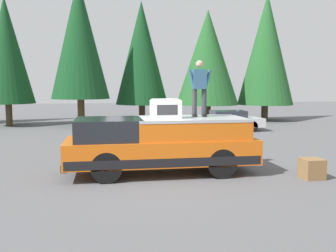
{
  "coord_description": "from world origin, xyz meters",
  "views": [
    {
      "loc": [
        -10.34,
        1.07,
        2.59
      ],
      "look_at": [
        0.91,
        -0.83,
        1.35
      ],
      "focal_mm": 39.88,
      "sensor_mm": 36.0,
      "label": 1
    }
  ],
  "objects_px": {
    "compressor_unit": "(166,109)",
    "pickup_truck": "(161,144)",
    "parked_car_silver": "(227,121)",
    "person_on_truck_bed": "(199,87)",
    "wooden_crate": "(312,169)"
  },
  "relations": [
    {
      "from": "pickup_truck",
      "to": "parked_car_silver",
      "type": "relative_size",
      "value": 1.35
    },
    {
      "from": "person_on_truck_bed",
      "to": "wooden_crate",
      "type": "distance_m",
      "value": 3.97
    },
    {
      "from": "parked_car_silver",
      "to": "wooden_crate",
      "type": "height_order",
      "value": "parked_car_silver"
    },
    {
      "from": "compressor_unit",
      "to": "wooden_crate",
      "type": "relative_size",
      "value": 1.5
    },
    {
      "from": "person_on_truck_bed",
      "to": "parked_car_silver",
      "type": "distance_m",
      "value": 10.46
    },
    {
      "from": "compressor_unit",
      "to": "person_on_truck_bed",
      "type": "xyz_separation_m",
      "value": [
        0.34,
        -1.09,
        0.62
      ]
    },
    {
      "from": "pickup_truck",
      "to": "wooden_crate",
      "type": "distance_m",
      "value": 4.32
    },
    {
      "from": "compressor_unit",
      "to": "pickup_truck",
      "type": "bearing_deg",
      "value": 41.01
    },
    {
      "from": "parked_car_silver",
      "to": "wooden_crate",
      "type": "relative_size",
      "value": 7.32
    },
    {
      "from": "pickup_truck",
      "to": "wooden_crate",
      "type": "relative_size",
      "value": 9.89
    },
    {
      "from": "compressor_unit",
      "to": "parked_car_silver",
      "type": "bearing_deg",
      "value": -27.7
    },
    {
      "from": "wooden_crate",
      "to": "parked_car_silver",
      "type": "bearing_deg",
      "value": -6.15
    },
    {
      "from": "parked_car_silver",
      "to": "wooden_crate",
      "type": "bearing_deg",
      "value": 173.85
    },
    {
      "from": "parked_car_silver",
      "to": "compressor_unit",
      "type": "bearing_deg",
      "value": 152.3
    },
    {
      "from": "compressor_unit",
      "to": "parked_car_silver",
      "type": "distance_m",
      "value": 11.13
    }
  ]
}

